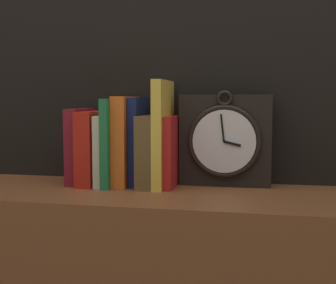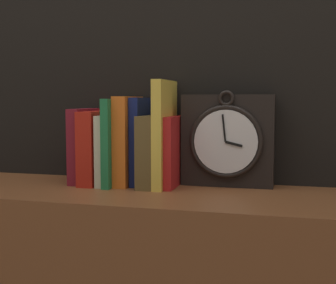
{
  "view_description": "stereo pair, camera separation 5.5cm",
  "coord_description": "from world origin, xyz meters",
  "px_view_note": "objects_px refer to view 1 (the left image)",
  "views": [
    {
      "loc": [
        0.22,
        -1.03,
        1.14
      ],
      "look_at": [
        0.0,
        0.0,
        1.04
      ],
      "focal_mm": 50.0,
      "sensor_mm": 36.0,
      "label": 1
    },
    {
      "loc": [
        0.27,
        -1.02,
        1.14
      ],
      "look_at": [
        0.0,
        0.0,
        1.04
      ],
      "focal_mm": 50.0,
      "sensor_mm": 36.0,
      "label": 2
    }
  ],
  "objects_px": {
    "book_slot5_navy": "(139,141)",
    "book_slot8_red": "(173,151)",
    "book_slot0_maroon": "(81,146)",
    "book_slot4_orange": "(126,141)",
    "book_slot7_yellow": "(163,134)",
    "book_slot1_red": "(93,148)",
    "book_slot6_brown": "(150,151)",
    "clock": "(225,140)",
    "book_slot3_green": "(114,142)",
    "book_slot2_cream": "(107,150)"
  },
  "relations": [
    {
      "from": "book_slot5_navy",
      "to": "book_slot8_red",
      "type": "distance_m",
      "value": 0.09
    },
    {
      "from": "book_slot2_cream",
      "to": "book_slot5_navy",
      "type": "height_order",
      "value": "book_slot5_navy"
    },
    {
      "from": "book_slot0_maroon",
      "to": "book_slot3_green",
      "type": "xyz_separation_m",
      "value": [
        0.09,
        -0.01,
        0.01
      ]
    },
    {
      "from": "book_slot3_green",
      "to": "book_slot8_red",
      "type": "height_order",
      "value": "book_slot3_green"
    },
    {
      "from": "book_slot3_green",
      "to": "book_slot1_red",
      "type": "bearing_deg",
      "value": 176.27
    },
    {
      "from": "book_slot6_brown",
      "to": "clock",
      "type": "bearing_deg",
      "value": 13.57
    },
    {
      "from": "book_slot7_yellow",
      "to": "book_slot6_brown",
      "type": "bearing_deg",
      "value": 178.7
    },
    {
      "from": "book_slot0_maroon",
      "to": "book_slot4_orange",
      "type": "xyz_separation_m",
      "value": [
        0.12,
        -0.0,
        0.02
      ]
    },
    {
      "from": "book_slot2_cream",
      "to": "book_slot7_yellow",
      "type": "height_order",
      "value": "book_slot7_yellow"
    },
    {
      "from": "book_slot2_cream",
      "to": "book_slot6_brown",
      "type": "distance_m",
      "value": 0.11
    },
    {
      "from": "book_slot4_orange",
      "to": "clock",
      "type": "bearing_deg",
      "value": 8.66
    },
    {
      "from": "book_slot1_red",
      "to": "book_slot0_maroon",
      "type": "bearing_deg",
      "value": 167.38
    },
    {
      "from": "clock",
      "to": "book_slot4_orange",
      "type": "height_order",
      "value": "clock"
    },
    {
      "from": "book_slot6_brown",
      "to": "book_slot2_cream",
      "type": "bearing_deg",
      "value": 179.4
    },
    {
      "from": "book_slot7_yellow",
      "to": "book_slot8_red",
      "type": "relative_size",
      "value": 1.51
    },
    {
      "from": "book_slot1_red",
      "to": "book_slot6_brown",
      "type": "relative_size",
      "value": 1.05
    },
    {
      "from": "clock",
      "to": "book_slot0_maroon",
      "type": "bearing_deg",
      "value": -174.47
    },
    {
      "from": "book_slot2_cream",
      "to": "book_slot5_navy",
      "type": "bearing_deg",
      "value": 10.1
    },
    {
      "from": "book_slot6_brown",
      "to": "book_slot7_yellow",
      "type": "relative_size",
      "value": 0.67
    },
    {
      "from": "book_slot2_cream",
      "to": "book_slot5_navy",
      "type": "xyz_separation_m",
      "value": [
        0.08,
        0.01,
        0.02
      ]
    },
    {
      "from": "book_slot2_cream",
      "to": "book_slot3_green",
      "type": "distance_m",
      "value": 0.03
    },
    {
      "from": "book_slot0_maroon",
      "to": "book_slot4_orange",
      "type": "relative_size",
      "value": 0.86
    },
    {
      "from": "book_slot0_maroon",
      "to": "book_slot5_navy",
      "type": "relative_size",
      "value": 0.87
    },
    {
      "from": "book_slot0_maroon",
      "to": "book_slot2_cream",
      "type": "xyz_separation_m",
      "value": [
        0.07,
        -0.01,
        -0.01
      ]
    },
    {
      "from": "book_slot1_red",
      "to": "book_slot7_yellow",
      "type": "relative_size",
      "value": 0.71
    },
    {
      "from": "book_slot0_maroon",
      "to": "book_slot5_navy",
      "type": "height_order",
      "value": "book_slot5_navy"
    },
    {
      "from": "book_slot0_maroon",
      "to": "book_slot4_orange",
      "type": "bearing_deg",
      "value": -0.87
    },
    {
      "from": "book_slot2_cream",
      "to": "book_slot4_orange",
      "type": "relative_size",
      "value": 0.79
    },
    {
      "from": "book_slot1_red",
      "to": "book_slot5_navy",
      "type": "distance_m",
      "value": 0.12
    },
    {
      "from": "book_slot4_orange",
      "to": "book_slot5_navy",
      "type": "distance_m",
      "value": 0.03
    },
    {
      "from": "clock",
      "to": "book_slot6_brown",
      "type": "xyz_separation_m",
      "value": [
        -0.18,
        -0.04,
        -0.03
      ]
    },
    {
      "from": "clock",
      "to": "book_slot5_navy",
      "type": "distance_m",
      "value": 0.21
    },
    {
      "from": "book_slot2_cream",
      "to": "book_slot6_brown",
      "type": "relative_size",
      "value": 1.0
    },
    {
      "from": "book_slot6_brown",
      "to": "book_slot8_red",
      "type": "height_order",
      "value": "book_slot6_brown"
    },
    {
      "from": "book_slot1_red",
      "to": "book_slot7_yellow",
      "type": "bearing_deg",
      "value": -0.15
    },
    {
      "from": "book_slot6_brown",
      "to": "book_slot4_orange",
      "type": "bearing_deg",
      "value": 174.57
    },
    {
      "from": "book_slot2_cream",
      "to": "book_slot1_red",
      "type": "bearing_deg",
      "value": -177.68
    },
    {
      "from": "book_slot4_orange",
      "to": "book_slot7_yellow",
      "type": "bearing_deg",
      "value": -4.05
    },
    {
      "from": "book_slot0_maroon",
      "to": "book_slot5_navy",
      "type": "distance_m",
      "value": 0.15
    },
    {
      "from": "book_slot1_red",
      "to": "book_slot7_yellow",
      "type": "xyz_separation_m",
      "value": [
        0.18,
        -0.0,
        0.04
      ]
    },
    {
      "from": "book_slot3_green",
      "to": "book_slot4_orange",
      "type": "distance_m",
      "value": 0.03
    },
    {
      "from": "book_slot6_brown",
      "to": "book_slot0_maroon",
      "type": "bearing_deg",
      "value": 177.54
    },
    {
      "from": "book_slot3_green",
      "to": "book_slot6_brown",
      "type": "relative_size",
      "value": 1.23
    },
    {
      "from": "clock",
      "to": "book_slot2_cream",
      "type": "bearing_deg",
      "value": -171.81
    },
    {
      "from": "clock",
      "to": "book_slot3_green",
      "type": "height_order",
      "value": "clock"
    },
    {
      "from": "book_slot1_red",
      "to": "book_slot8_red",
      "type": "xyz_separation_m",
      "value": [
        0.2,
        0.01,
        -0.01
      ]
    },
    {
      "from": "clock",
      "to": "book_slot0_maroon",
      "type": "xyz_separation_m",
      "value": [
        -0.36,
        -0.04,
        -0.02
      ]
    },
    {
      "from": "clock",
      "to": "book_slot4_orange",
      "type": "bearing_deg",
      "value": -171.34
    },
    {
      "from": "book_slot6_brown",
      "to": "book_slot8_red",
      "type": "bearing_deg",
      "value": 6.19
    },
    {
      "from": "book_slot1_red",
      "to": "book_slot6_brown",
      "type": "distance_m",
      "value": 0.15
    }
  ]
}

